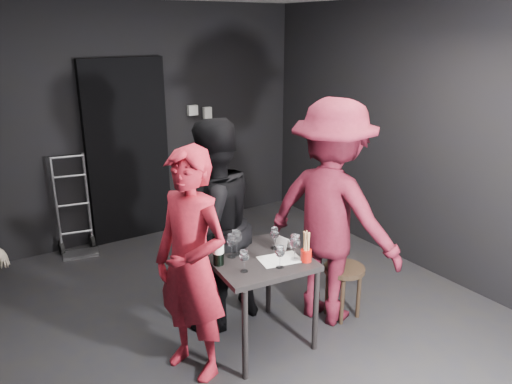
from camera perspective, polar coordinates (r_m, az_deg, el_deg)
floor at (r=4.29m, az=-2.01°, el=-15.91°), size 4.50×5.00×0.02m
wall_back at (r=5.93m, az=-14.89°, el=7.42°), size 4.50×0.04×2.70m
wall_right at (r=5.19m, az=19.69°, el=5.46°), size 0.04×5.00×2.70m
doorway at (r=5.94m, az=-14.46°, el=4.50°), size 0.95×0.10×2.10m
wallbox_upper at (r=6.18m, az=-7.27°, el=9.26°), size 0.12×0.06×0.12m
wallbox_lower at (r=6.28m, az=-5.59°, el=8.99°), size 0.10×0.06×0.14m
hand_truck at (r=5.91m, az=-19.78°, el=-4.68°), size 0.38×0.32×1.12m
tasting_table at (r=3.87m, az=0.24°, el=-8.76°), size 0.72×0.72×0.75m
stool at (r=4.40m, az=10.00°, el=-9.53°), size 0.35×0.35×0.47m
server_red at (r=3.48m, az=-7.47°, el=-6.77°), size 0.67×0.81×1.89m
woman_black at (r=4.02m, az=-5.18°, el=-1.87°), size 1.09×0.74×2.06m
man_maroon at (r=4.08m, az=8.83°, el=0.83°), size 1.17×1.70×2.40m
tasting_mat at (r=3.79m, az=2.76°, el=-7.69°), size 0.34×0.26×0.00m
wine_glass_a at (r=3.57m, az=-1.36°, el=-7.77°), size 0.08×0.08×0.18m
wine_glass_b at (r=3.79m, az=-2.79°, el=-6.03°), size 0.10×0.10×0.20m
wine_glass_c at (r=3.82m, az=-2.23°, el=-5.63°), size 0.10×0.10×0.22m
wine_glass_d at (r=3.63m, az=2.76°, el=-7.28°), size 0.08×0.08×0.19m
wine_glass_e at (r=3.75m, az=4.46°, el=-6.20°), size 0.09×0.09×0.22m
wine_glass_f at (r=3.93m, az=2.14°, el=-5.18°), size 0.08×0.08×0.19m
wine_bottle at (r=3.67m, az=-4.33°, el=-6.44°), size 0.08×0.08×0.33m
breadstick_cup at (r=3.73m, az=5.78°, el=-6.26°), size 0.08×0.08×0.26m
reserved_card at (r=3.95m, az=2.95°, el=-5.82°), size 0.09×0.13×0.09m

